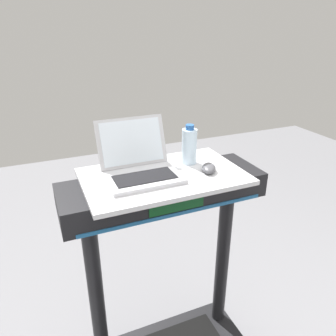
# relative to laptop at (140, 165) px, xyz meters

# --- Properties ---
(desk_board) EXTENTS (0.69, 0.43, 0.02)m
(desk_board) POSITION_rel_laptop_xyz_m (0.10, -0.03, -0.06)
(desk_board) COLOR silver
(desk_board) RESTS_ON treadmill_base
(laptop) EXTENTS (0.31, 0.30, 0.22)m
(laptop) POSITION_rel_laptop_xyz_m (0.00, 0.00, 0.00)
(laptop) COLOR #B7B7BC
(laptop) RESTS_ON desk_board
(computer_mouse) EXTENTS (0.10, 0.12, 0.03)m
(computer_mouse) POSITION_rel_laptop_xyz_m (0.29, -0.08, -0.03)
(computer_mouse) COLOR #4C4C51
(computer_mouse) RESTS_ON desk_board
(water_bottle) EXTENTS (0.07, 0.07, 0.18)m
(water_bottle) POSITION_rel_laptop_xyz_m (0.25, 0.04, 0.04)
(water_bottle) COLOR silver
(water_bottle) RESTS_ON desk_board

